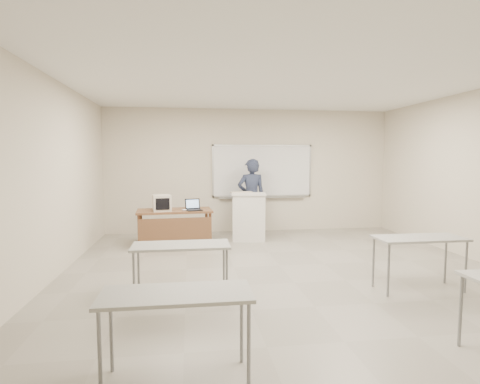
{
  "coord_description": "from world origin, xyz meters",
  "views": [
    {
      "loc": [
        -1.49,
        -5.12,
        1.78
      ],
      "look_at": [
        -0.5,
        2.2,
        1.14
      ],
      "focal_mm": 28.0,
      "sensor_mm": 36.0,
      "label": 1
    }
  ],
  "objects": [
    {
      "name": "floor",
      "position": [
        0.0,
        0.0,
        -0.01
      ],
      "size": [
        7.0,
        8.0,
        0.01
      ],
      "primitive_type": "cube",
      "color": "gray",
      "rests_on": "ground"
    },
    {
      "name": "whiteboard",
      "position": [
        0.3,
        3.97,
        1.48
      ],
      "size": [
        2.48,
        0.1,
        1.31
      ],
      "color": "white",
      "rests_on": "floor"
    },
    {
      "name": "student_desks",
      "position": [
        -0.0,
        -1.35,
        0.67
      ],
      "size": [
        4.4,
        2.2,
        0.73
      ],
      "color": "#A2A39E",
      "rests_on": "floor"
    },
    {
      "name": "instructor_desk",
      "position": [
        -1.8,
        2.49,
        0.55
      ],
      "size": [
        1.51,
        0.75,
        0.75
      ],
      "rotation": [
        0.0,
        0.0,
        0.07
      ],
      "color": "brown",
      "rests_on": "floor"
    },
    {
      "name": "podium",
      "position": [
        -0.2,
        2.95,
        0.52
      ],
      "size": [
        0.74,
        0.54,
        1.04
      ],
      "rotation": [
        0.0,
        0.0,
        -0.14
      ],
      "color": "white",
      "rests_on": "floor"
    },
    {
      "name": "crt_monitor",
      "position": [
        -2.05,
        2.48,
        0.91
      ],
      "size": [
        0.35,
        0.4,
        0.33
      ],
      "rotation": [
        0.0,
        0.0,
        0.17
      ],
      "color": "#BEB2A1",
      "rests_on": "instructor_desk"
    },
    {
      "name": "laptop",
      "position": [
        -1.4,
        2.47,
        0.8
      ],
      "size": [
        0.31,
        0.28,
        0.23
      ],
      "rotation": [
        0.0,
        0.0,
        0.24
      ],
      "color": "black",
      "rests_on": "instructor_desk"
    },
    {
      "name": "mouse",
      "position": [
        -1.6,
        2.4,
        0.77
      ],
      "size": [
        0.12,
        0.09,
        0.04
      ],
      "primitive_type": "ellipsoid",
      "rotation": [
        0.0,
        0.0,
        0.22
      ],
      "color": "#B3B6BC",
      "rests_on": "instructor_desk"
    },
    {
      "name": "keyboard",
      "position": [
        -0.35,
        3.03,
        1.06
      ],
      "size": [
        0.49,
        0.21,
        0.03
      ],
      "primitive_type": "cube",
      "rotation": [
        0.0,
        0.0,
        0.1
      ],
      "color": "#BEB2A1",
      "rests_on": "podium"
    },
    {
      "name": "presenter",
      "position": [
        -0.05,
        3.51,
        0.9
      ],
      "size": [
        0.67,
        0.45,
        1.79
      ],
      "primitive_type": "imported",
      "rotation": [
        0.0,
        0.0,
        3.17
      ],
      "color": "black",
      "rests_on": "floor"
    }
  ]
}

